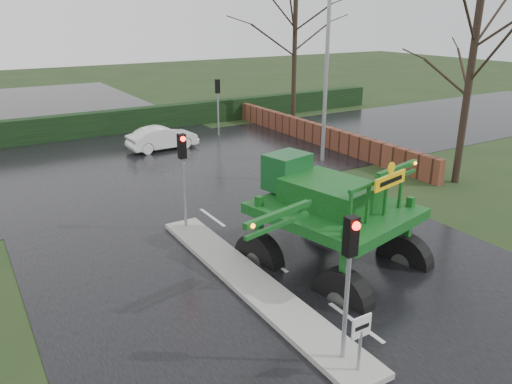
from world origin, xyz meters
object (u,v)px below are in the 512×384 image
traffic_signal_far (218,94)px  white_sedan (163,149)px  crop_sprayer (340,226)px  traffic_signal_near (350,259)px  keep_left_sign (361,335)px  traffic_signal_mid (183,161)px  street_light_right (323,43)px

traffic_signal_far → white_sedan: 5.24m
crop_sprayer → traffic_signal_near: bearing=-139.7°
crop_sprayer → white_sedan: 17.58m
crop_sprayer → white_sedan: bearing=71.4°
keep_left_sign → crop_sprayer: crop_sprayer is taller
keep_left_sign → white_sedan: 20.39m
traffic_signal_mid → street_light_right: bearing=25.4°
traffic_signal_mid → white_sedan: (3.48, 11.07, -2.59)m
traffic_signal_near → white_sedan: traffic_signal_near is taller
traffic_signal_mid → street_light_right: (9.49, 4.51, 3.40)m
traffic_signal_near → crop_sprayer: (1.67, 2.21, -0.46)m
traffic_signal_far → traffic_signal_near: bearing=69.6°
keep_left_sign → traffic_signal_far: size_ratio=0.38×
street_light_right → white_sedan: size_ratio=2.52×
street_light_right → traffic_signal_near: bearing=-126.1°
traffic_signal_mid → traffic_signal_near: bearing=-90.0°
crop_sprayer → street_light_right: bearing=41.4°
crop_sprayer → traffic_signal_far: bearing=59.3°
keep_left_sign → traffic_signal_mid: size_ratio=0.38×
street_light_right → traffic_signal_mid: bearing=-154.6°
traffic_signal_far → traffic_signal_mid: bearing=58.1°
traffic_signal_mid → white_sedan: 11.89m
traffic_signal_mid → traffic_signal_far: 14.75m
traffic_signal_near → crop_sprayer: crop_sprayer is taller
white_sedan → traffic_signal_far: bearing=-74.9°
white_sedan → traffic_signal_mid: bearing=159.1°
white_sedan → keep_left_sign: bearing=166.7°
traffic_signal_mid → crop_sprayer: crop_sprayer is taller
traffic_signal_near → white_sedan: size_ratio=0.89×
keep_left_sign → traffic_signal_far: bearing=70.1°
traffic_signal_mid → street_light_right: size_ratio=0.35×
traffic_signal_near → traffic_signal_far: size_ratio=1.00×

